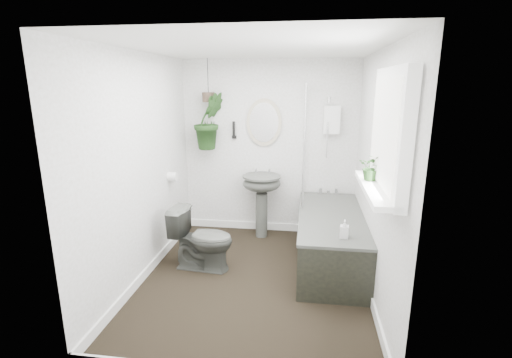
# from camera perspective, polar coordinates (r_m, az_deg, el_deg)

# --- Properties ---
(floor) EXTENTS (2.30, 2.80, 0.02)m
(floor) POSITION_cam_1_polar(r_m,az_deg,el_deg) (4.02, -0.31, -15.33)
(floor) COLOR black
(floor) RESTS_ON ground
(ceiling) EXTENTS (2.30, 2.80, 0.02)m
(ceiling) POSITION_cam_1_polar(r_m,az_deg,el_deg) (3.51, -0.36, 19.71)
(ceiling) COLOR white
(ceiling) RESTS_ON ground
(wall_back) EXTENTS (2.30, 0.02, 2.30)m
(wall_back) POSITION_cam_1_polar(r_m,az_deg,el_deg) (4.97, 2.03, 4.70)
(wall_back) COLOR white
(wall_back) RESTS_ON ground
(wall_front) EXTENTS (2.30, 0.02, 2.30)m
(wall_front) POSITION_cam_1_polar(r_m,az_deg,el_deg) (2.27, -5.54, -7.26)
(wall_front) COLOR white
(wall_front) RESTS_ON ground
(wall_left) EXTENTS (0.02, 2.80, 2.30)m
(wall_left) POSITION_cam_1_polar(r_m,az_deg,el_deg) (3.93, -17.32, 1.46)
(wall_left) COLOR white
(wall_left) RESTS_ON ground
(wall_right) EXTENTS (0.02, 2.80, 2.30)m
(wall_right) POSITION_cam_1_polar(r_m,az_deg,el_deg) (3.62, 18.17, 0.31)
(wall_right) COLOR white
(wall_right) RESTS_ON ground
(skirting) EXTENTS (2.30, 2.80, 0.10)m
(skirting) POSITION_cam_1_polar(r_m,az_deg,el_deg) (3.99, -0.31, -14.58)
(skirting) COLOR white
(skirting) RESTS_ON floor
(bathtub) EXTENTS (0.72, 1.72, 0.58)m
(bathtub) POSITION_cam_1_polar(r_m,az_deg,el_deg) (4.32, 11.38, -9.04)
(bathtub) COLOR #41433E
(bathtub) RESTS_ON floor
(bath_screen) EXTENTS (0.04, 0.72, 1.40)m
(bath_screen) POSITION_cam_1_polar(r_m,az_deg,el_deg) (4.50, 7.46, 5.26)
(bath_screen) COLOR silver
(bath_screen) RESTS_ON bathtub
(shower_box) EXTENTS (0.20, 0.10, 0.35)m
(shower_box) POSITION_cam_1_polar(r_m,az_deg,el_deg) (4.83, 11.59, 8.93)
(shower_box) COLOR white
(shower_box) RESTS_ON wall_back
(oval_mirror) EXTENTS (0.46, 0.03, 0.62)m
(oval_mirror) POSITION_cam_1_polar(r_m,az_deg,el_deg) (4.89, 1.23, 8.69)
(oval_mirror) COLOR #B5A98F
(oval_mirror) RESTS_ON wall_back
(wall_sconce) EXTENTS (0.04, 0.04, 0.22)m
(wall_sconce) POSITION_cam_1_polar(r_m,az_deg,el_deg) (4.95, -3.43, 7.58)
(wall_sconce) COLOR black
(wall_sconce) RESTS_ON wall_back
(toilet_roll_holder) EXTENTS (0.11, 0.11, 0.11)m
(toilet_roll_holder) POSITION_cam_1_polar(r_m,az_deg,el_deg) (4.59, -12.75, 0.35)
(toilet_roll_holder) COLOR white
(toilet_roll_holder) RESTS_ON wall_left
(window_recess) EXTENTS (0.08, 1.00, 0.90)m
(window_recess) POSITION_cam_1_polar(r_m,az_deg,el_deg) (2.84, 19.93, 6.76)
(window_recess) COLOR white
(window_recess) RESTS_ON wall_right
(window_sill) EXTENTS (0.18, 1.00, 0.04)m
(window_sill) POSITION_cam_1_polar(r_m,az_deg,el_deg) (2.90, 17.88, -1.38)
(window_sill) COLOR white
(window_sill) RESTS_ON wall_right
(window_blinds) EXTENTS (0.01, 0.86, 0.76)m
(window_blinds) POSITION_cam_1_polar(r_m,az_deg,el_deg) (2.83, 19.03, 6.82)
(window_blinds) COLOR white
(window_blinds) RESTS_ON wall_right
(toilet) EXTENTS (0.71, 0.44, 0.69)m
(toilet) POSITION_cam_1_polar(r_m,az_deg,el_deg) (4.15, -8.27, -9.06)
(toilet) COLOR #41433E
(toilet) RESTS_ON floor
(pedestal_sink) EXTENTS (0.58, 0.53, 0.85)m
(pedestal_sink) POSITION_cam_1_polar(r_m,az_deg,el_deg) (4.90, 0.87, -4.19)
(pedestal_sink) COLOR #41433E
(pedestal_sink) RESTS_ON floor
(sill_plant) EXTENTS (0.24, 0.22, 0.21)m
(sill_plant) POSITION_cam_1_polar(r_m,az_deg,el_deg) (3.03, 17.41, 1.74)
(sill_plant) COLOR black
(sill_plant) RESTS_ON window_sill
(hanging_plant) EXTENTS (0.51, 0.49, 0.73)m
(hanging_plant) POSITION_cam_1_polar(r_m,az_deg,el_deg) (4.90, -7.21, 8.82)
(hanging_plant) COLOR black
(hanging_plant) RESTS_ON ceiling
(soap_bottle) EXTENTS (0.09, 0.09, 0.18)m
(soap_bottle) POSITION_cam_1_polar(r_m,az_deg,el_deg) (3.60, 13.44, -7.48)
(soap_bottle) COLOR #343132
(soap_bottle) RESTS_ON bathtub
(hanging_pot) EXTENTS (0.16, 0.16, 0.12)m
(hanging_pot) POSITION_cam_1_polar(r_m,az_deg,el_deg) (4.88, -7.33, 12.39)
(hanging_pot) COLOR #443428
(hanging_pot) RESTS_ON ceiling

